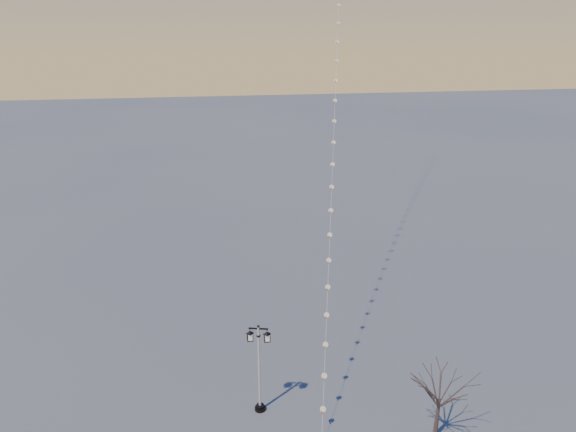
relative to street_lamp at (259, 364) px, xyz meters
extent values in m
cylinder|color=black|center=(0.00, 0.00, -2.99)|extent=(0.62, 0.62, 0.18)
cylinder|color=black|center=(0.00, 0.00, -2.83)|extent=(0.44, 0.44, 0.15)
cylinder|color=beige|center=(0.00, 0.00, -0.15)|extent=(0.14, 0.14, 5.19)
cylinder|color=black|center=(0.00, 0.00, 1.83)|extent=(0.22, 0.22, 0.07)
cube|color=black|center=(0.00, 0.00, 2.28)|extent=(1.03, 0.33, 0.07)
sphere|color=black|center=(0.00, 0.00, 2.41)|extent=(0.15, 0.15, 0.15)
pyramid|color=black|center=(-0.45, 0.12, 2.11)|extent=(0.49, 0.49, 0.15)
cube|color=beige|center=(-0.45, 0.12, 1.77)|extent=(0.29, 0.29, 0.38)
cube|color=black|center=(-0.45, 0.12, 1.56)|extent=(0.33, 0.33, 0.04)
pyramid|color=black|center=(0.45, -0.12, 2.11)|extent=(0.49, 0.49, 0.15)
cube|color=beige|center=(0.45, -0.12, 1.77)|extent=(0.29, 0.29, 0.38)
cube|color=black|center=(0.45, -0.12, 1.56)|extent=(0.33, 0.33, 0.04)
cone|color=#3D2F29|center=(8.99, -3.56, -1.92)|extent=(0.27, 0.27, 2.32)
cone|color=orange|center=(8.87, 18.62, 18.80)|extent=(0.08, 0.08, 0.29)
camera|label=1|loc=(-2.50, -23.78, 17.39)|focal=32.14mm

